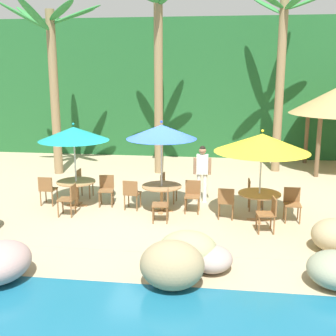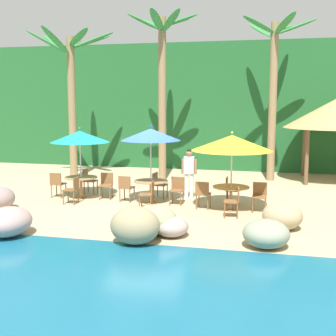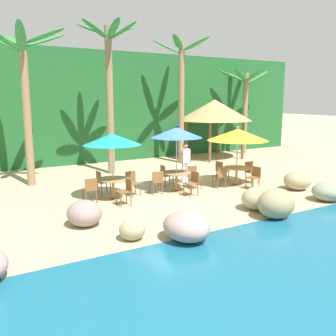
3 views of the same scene
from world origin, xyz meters
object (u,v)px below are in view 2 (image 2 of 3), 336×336
chair_teal_right (73,188)px  chair_blue_seaward (177,188)px  dining_table_teal (81,181)px  waiter_in_white (189,170)px  dining_table_blue (151,185)px  chair_blue_right (149,193)px  palm_tree_nearest (72,77)px  chair_yellow_seaward (260,195)px  chair_teal_inland (88,179)px  umbrella_yellow (232,143)px  dining_table_yellow (231,191)px  palm_tree_second (163,70)px  umbrella_teal (80,137)px  umbrella_blue (151,135)px  chair_yellow_left (203,193)px  chair_yellow_inland (230,189)px  palm_tree_third (274,76)px  chair_yellow_right (234,200)px  chair_blue_left (126,187)px  chair_blue_inland (158,183)px  chair_teal_left (57,183)px

chair_teal_right → chair_blue_seaward: size_ratio=1.00×
dining_table_teal → waiter_in_white: size_ratio=0.65×
chair_teal_right → dining_table_blue: size_ratio=0.79×
chair_teal_right → dining_table_blue: 2.50m
chair_blue_right → palm_tree_nearest: size_ratio=0.14×
chair_yellow_seaward → waiter_in_white: bearing=151.5°
chair_teal_inland → umbrella_yellow: (5.23, -1.39, 1.55)m
chair_blue_right → dining_table_yellow: size_ratio=0.79×
chair_teal_right → palm_tree_second: (1.64, 5.24, 4.03)m
umbrella_teal → waiter_in_white: umbrella_teal is taller
umbrella_yellow → palm_tree_second: 6.47m
umbrella_blue → chair_yellow_left: bearing=-13.9°
dining_table_yellow → palm_tree_second: 7.15m
chair_teal_inland → palm_tree_nearest: bearing=123.0°
chair_yellow_inland → waiter_in_white: size_ratio=0.51×
umbrella_blue → palm_tree_nearest: palm_tree_nearest is taller
umbrella_blue → palm_tree_second: palm_tree_second is taller
dining_table_blue → dining_table_yellow: bearing=-8.4°
umbrella_teal → chair_teal_inland: umbrella_teal is taller
chair_teal_inland → chair_blue_right: size_ratio=1.00×
umbrella_blue → palm_tree_nearest: bearing=139.0°
dining_table_teal → chair_yellow_left: 4.31m
umbrella_teal → palm_tree_second: palm_tree_second is taller
dining_table_blue → chair_yellow_left: chair_yellow_left is taller
dining_table_teal → palm_tree_third: (6.19, 5.26, 3.67)m
palm_tree_nearest → chair_teal_right: bearing=-65.5°
dining_table_blue → umbrella_teal: bearing=176.6°
dining_table_teal → umbrella_yellow: (5.13, -0.54, 1.45)m
chair_yellow_left → chair_yellow_right: 1.30m
dining_table_blue → chair_blue_left: bearing=-179.7°
umbrella_blue → palm_tree_third: bearing=55.7°
umbrella_teal → umbrella_yellow: umbrella_teal is taller
dining_table_blue → dining_table_yellow: size_ratio=1.00×
chair_teal_inland → chair_yellow_seaward: same height
chair_yellow_seaward → chair_blue_right: bearing=-170.8°
chair_blue_inland → chair_yellow_seaward: 3.65m
umbrella_teal → chair_teal_inland: bearing=97.0°
chair_yellow_right → palm_tree_nearest: palm_tree_nearest is taller
umbrella_blue → dining_table_blue: size_ratio=2.31×
chair_blue_seaward → chair_yellow_seaward: (2.62, -0.39, 0.00)m
dining_table_teal → dining_table_yellow: 5.15m
chair_yellow_seaward → chair_yellow_right: size_ratio=1.00×
chair_teal_left → chair_blue_seaward: same height
chair_blue_seaward → waiter_in_white: waiter_in_white is taller
chair_yellow_seaward → chair_yellow_left: 1.71m
palm_tree_nearest → chair_teal_inland: bearing=-57.0°
palm_tree_third → chair_blue_seaward: bearing=-118.1°
chair_blue_left → chair_yellow_left: 2.66m
chair_yellow_left → palm_tree_second: bearing=116.9°
chair_blue_seaward → palm_tree_nearest: palm_tree_nearest is taller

